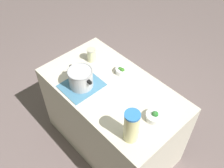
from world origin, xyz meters
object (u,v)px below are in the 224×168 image
cooking_pot (81,78)px  mason_jar (91,55)px  lemonade_pitcher (131,126)px  broccoli_bowl_front (122,70)px  broccoli_bowl_center (155,116)px

cooking_pot → mason_jar: 0.35m
cooking_pot → lemonade_pitcher: 0.66m
cooking_pot → broccoli_bowl_front: bearing=-107.9°
mason_jar → lemonade_pitcher: bearing=158.3°
broccoli_bowl_front → broccoli_bowl_center: broccoli_bowl_center is taller
mason_jar → broccoli_bowl_center: size_ratio=0.97×
broccoli_bowl_front → broccoli_bowl_center: 0.57m
lemonade_pitcher → broccoli_bowl_front: size_ratio=2.47×
mason_jar → broccoli_bowl_front: 0.34m
lemonade_pitcher → mason_jar: 0.93m
lemonade_pitcher → broccoli_bowl_front: lemonade_pitcher is taller
cooking_pot → broccoli_bowl_center: cooking_pot is taller
lemonade_pitcher → mason_jar: (0.86, -0.34, -0.08)m
mason_jar → broccoli_bowl_center: (-0.87, 0.08, -0.04)m
lemonade_pitcher → broccoli_bowl_center: 0.28m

